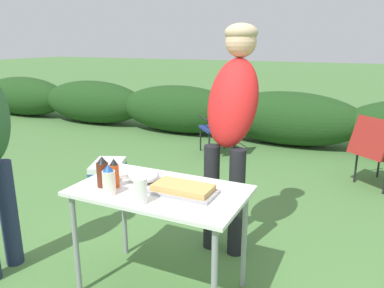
% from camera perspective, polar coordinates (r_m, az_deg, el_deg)
% --- Properties ---
extents(ground_plane, '(60.00, 60.00, 0.00)m').
position_cam_1_polar(ground_plane, '(2.78, -4.55, -21.09)').
color(ground_plane, '#4C7A3D').
extents(shrub_hedge, '(14.40, 0.90, 0.87)m').
position_cam_1_polar(shrub_hedge, '(6.31, 14.45, 3.81)').
color(shrub_hedge, '#1E4219').
rests_on(shrub_hedge, ground).
extents(folding_table, '(1.10, 0.64, 0.74)m').
position_cam_1_polar(folding_table, '(2.44, -4.88, -8.50)').
color(folding_table, silver).
rests_on(folding_table, ground).
extents(food_tray, '(0.42, 0.22, 0.06)m').
position_cam_1_polar(food_tray, '(2.33, -1.40, -6.93)').
color(food_tray, '#9E9EA3').
rests_on(food_tray, folding_table).
extents(plate_stack, '(0.20, 0.20, 0.03)m').
position_cam_1_polar(plate_stack, '(2.69, -10.83, -4.31)').
color(plate_stack, white).
rests_on(plate_stack, folding_table).
extents(mixing_bowl, '(0.21, 0.21, 0.08)m').
position_cam_1_polar(mixing_bowl, '(2.54, -7.35, -4.85)').
color(mixing_bowl, silver).
rests_on(mixing_bowl, folding_table).
extents(paper_cup_stack, '(0.08, 0.08, 0.15)m').
position_cam_1_polar(paper_cup_stack, '(2.20, -7.89, -7.06)').
color(paper_cup_stack, white).
rests_on(paper_cup_stack, folding_table).
extents(mayo_bottle, '(0.08, 0.08, 0.19)m').
position_cam_1_polar(mayo_bottle, '(2.35, -12.56, -5.41)').
color(mayo_bottle, silver).
rests_on(mayo_bottle, folding_table).
extents(hot_sauce_bottle, '(0.06, 0.06, 0.19)m').
position_cam_1_polar(hot_sauce_bottle, '(2.46, -11.74, -4.43)').
color(hot_sauce_bottle, '#CC4214').
rests_on(hot_sauce_bottle, folding_table).
extents(bbq_sauce_bottle, '(0.08, 0.08, 0.20)m').
position_cam_1_polar(bbq_sauce_bottle, '(2.48, -13.47, -4.20)').
color(bbq_sauce_bottle, '#562314').
rests_on(bbq_sauce_bottle, folding_table).
extents(standing_person_in_navy_coat, '(0.42, 0.54, 1.79)m').
position_cam_1_polar(standing_person_in_navy_coat, '(2.91, 6.15, 4.85)').
color(standing_person_in_navy_coat, black).
rests_on(standing_person_in_navy_coat, ground).
extents(camp_chair_green_behind_table, '(0.74, 0.75, 0.83)m').
position_cam_1_polar(camp_chair_green_behind_table, '(5.51, 4.31, 2.98)').
color(camp_chair_green_behind_table, navy).
rests_on(camp_chair_green_behind_table, ground).
extents(camp_chair_near_hedge, '(0.73, 0.75, 0.83)m').
position_cam_1_polar(camp_chair_near_hedge, '(4.78, 26.55, -0.60)').
color(camp_chair_near_hedge, maroon).
rests_on(camp_chair_near_hedge, ground).
extents(cooler_box, '(0.48, 0.57, 0.34)m').
position_cam_1_polar(cooler_box, '(4.35, -12.61, -4.89)').
color(cooler_box, '#234C93').
rests_on(cooler_box, ground).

